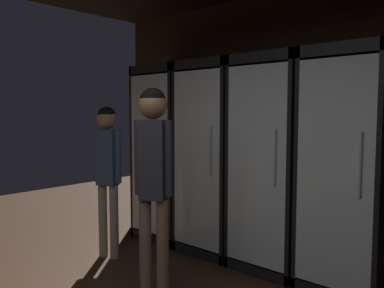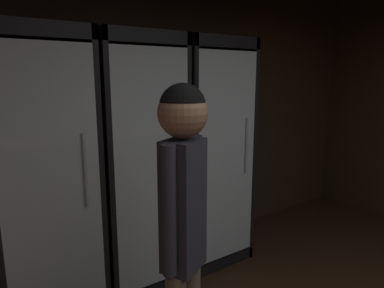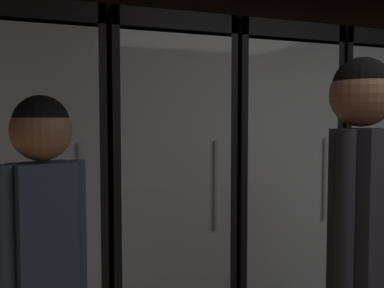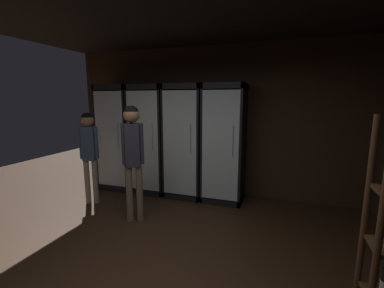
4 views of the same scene
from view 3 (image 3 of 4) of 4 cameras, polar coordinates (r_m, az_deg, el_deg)
name	(u,v)px [view 3 (image 3 of 4)]	position (r m, az deg, el deg)	size (l,w,h in m)	color
wall_back	(304,134)	(3.48, 14.69, 1.34)	(6.00, 0.06, 2.80)	#382619
cooler_far_left	(36,206)	(2.58, -20.18, -7.80)	(0.70, 0.66, 2.09)	black
cooler_left	(160,198)	(2.68, -4.26, -7.28)	(0.70, 0.66, 2.09)	black
cooler_center	(264,191)	(2.96, 9.54, -6.26)	(0.70, 0.66, 2.09)	black
cooler_right	(350,185)	(3.38, 20.42, -5.21)	(0.70, 0.66, 2.09)	black
shopper_near	(44,256)	(1.64, -19.20, -13.99)	(0.31, 0.21, 1.60)	gray
shopper_far	(359,228)	(1.70, 21.41, -10.37)	(0.29, 0.23, 1.74)	#72604C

